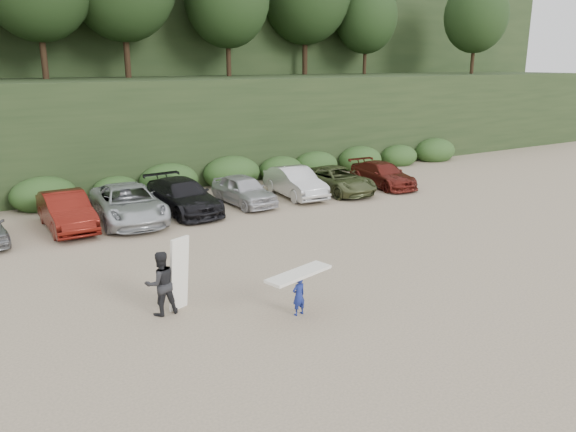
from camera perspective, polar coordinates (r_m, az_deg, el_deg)
ground at (r=18.68m, az=1.02°, el=-6.57°), size 120.00×120.00×0.00m
hillside_backdrop at (r=51.49m, az=-22.65°, el=19.02°), size 90.00×41.50×28.00m
parked_cars at (r=25.86m, az=-19.16°, el=0.62°), size 33.95×6.13×1.63m
child_surfer at (r=15.95m, az=1.10°, el=-7.12°), size 2.24×1.13×1.29m
adult_surfer at (r=16.38m, az=-12.64°, el=-6.60°), size 1.37×0.73×2.22m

